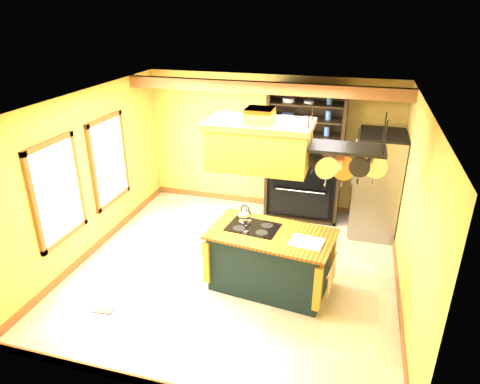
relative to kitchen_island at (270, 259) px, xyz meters
The scene contains 15 objects.
floor 0.84m from the kitchen_island, 153.92° to the left, with size 5.00×5.00×0.00m, color beige.
ceiling 2.34m from the kitchen_island, 153.92° to the left, with size 5.00×5.00×0.00m, color white.
wall_back 3.00m from the kitchen_island, 102.49° to the left, with size 5.00×0.02×2.70m, color #BF9145.
wall_front 2.45m from the kitchen_island, 105.80° to the right, with size 5.00×0.02×2.70m, color #BF9145.
wall_left 3.26m from the kitchen_island, behind, with size 0.02×5.00×2.70m, color #BF9145.
wall_right 2.10m from the kitchen_island, ahead, with size 0.02×5.00×2.70m, color #BF9145.
ceiling_beam 2.98m from the kitchen_island, 107.22° to the left, with size 5.00×0.15×0.20m, color brown.
window_near 3.26m from the kitchen_island, behind, with size 0.06×1.06×1.56m.
window_far 3.35m from the kitchen_island, 163.67° to the left, with size 0.06×1.06×1.56m.
kitchen_island is the anchor object (origin of this frame).
range_hood 1.78m from the kitchen_island, behind, with size 1.39×0.79×0.80m.
pot_rack 1.92m from the kitchen_island, ahead, with size 1.08×0.50×0.90m.
refrigerator 2.68m from the kitchen_island, 56.47° to the left, with size 0.80×0.94×1.85m.
hutch 2.58m from the kitchen_island, 87.31° to the left, with size 1.42×0.64×2.51m.
floor_register 2.45m from the kitchen_island, 150.32° to the right, with size 0.28×0.12×0.01m, color black.
Camera 1 is at (1.64, -5.57, 3.92)m, focal length 32.00 mm.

